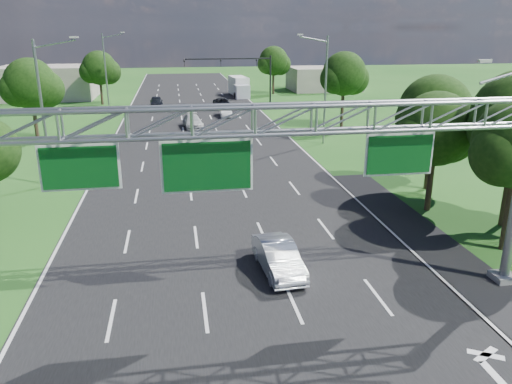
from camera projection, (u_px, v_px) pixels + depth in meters
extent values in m
plane|color=#1E5319|center=(213.00, 178.00, 37.34)|extent=(220.00, 220.00, 0.00)
cube|color=black|center=(213.00, 178.00, 37.34)|extent=(18.00, 180.00, 0.02)
cube|color=black|center=(452.00, 262.00, 23.89)|extent=(3.00, 30.00, 0.02)
cube|color=gray|center=(504.00, 277.00, 22.17)|extent=(1.00, 1.00, 0.30)
cylinder|color=gray|center=(511.00, 74.00, 19.21)|extent=(2.54, 0.12, 0.79)
cube|color=beige|center=(484.00, 61.00, 18.87)|extent=(0.50, 0.22, 0.12)
cube|color=white|center=(80.00, 167.00, 17.65)|extent=(2.80, 0.05, 1.70)
cube|color=#094817|center=(80.00, 168.00, 17.60)|extent=(2.62, 0.05, 1.52)
cube|color=white|center=(207.00, 166.00, 18.38)|extent=(3.40, 0.05, 2.00)
cube|color=#094817|center=(207.00, 166.00, 18.33)|extent=(3.22, 0.05, 1.82)
cube|color=white|center=(399.00, 154.00, 19.48)|extent=(2.80, 0.05, 1.70)
cube|color=#094817|center=(400.00, 155.00, 19.42)|extent=(2.62, 0.05, 1.52)
cylinder|color=black|center=(270.00, 81.00, 70.71)|extent=(0.24, 0.24, 7.00)
cylinder|color=black|center=(228.00, 59.00, 68.83)|extent=(12.00, 0.18, 0.18)
imported|color=black|center=(184.00, 63.00, 68.09)|extent=(0.18, 0.22, 1.10)
imported|color=black|center=(221.00, 63.00, 68.85)|extent=(0.18, 0.22, 1.10)
imported|color=black|center=(256.00, 62.00, 69.61)|extent=(0.18, 0.22, 1.10)
cylinder|color=gray|center=(43.00, 115.00, 34.02)|extent=(0.20, 0.20, 10.00)
cylinder|color=gray|center=(54.00, 44.00, 32.74)|extent=(2.78, 0.12, 0.60)
cube|color=beige|center=(74.00, 37.00, 32.81)|extent=(0.55, 0.22, 0.12)
cylinder|color=gray|center=(106.00, 72.00, 66.82)|extent=(0.20, 0.20, 10.00)
cylinder|color=gray|center=(113.00, 35.00, 65.54)|extent=(2.78, 0.12, 0.60)
cube|color=beige|center=(122.00, 32.00, 65.61)|extent=(0.55, 0.22, 0.12)
cylinder|color=gray|center=(325.00, 91.00, 46.89)|extent=(0.20, 0.20, 10.00)
cylinder|color=gray|center=(314.00, 39.00, 45.21)|extent=(2.78, 0.12, 0.60)
cube|color=beige|center=(300.00, 35.00, 44.89)|extent=(0.55, 0.22, 0.12)
cylinder|color=#2D2116|center=(508.00, 215.00, 24.75)|extent=(0.36, 0.36, 3.74)
sphere|color=black|center=(503.00, 154.00, 23.31)|extent=(3.08, 3.08, 3.08)
cylinder|color=#2D2116|center=(507.00, 190.00, 27.79)|extent=(0.36, 0.36, 4.18)
sphere|color=black|center=(502.00, 128.00, 26.21)|extent=(3.50, 3.50, 3.50)
cylinder|color=#2D2116|center=(430.00, 184.00, 30.29)|extent=(0.36, 0.36, 3.30)
sphere|color=black|center=(436.00, 129.00, 29.22)|extent=(4.40, 4.40, 4.40)
sphere|color=black|center=(449.00, 136.00, 29.93)|extent=(3.30, 3.30, 3.30)
sphere|color=black|center=(422.00, 138.00, 28.92)|extent=(3.08, 3.08, 3.08)
cylinder|color=#2D2116|center=(429.00, 164.00, 34.30)|extent=(0.36, 0.36, 3.52)
sphere|color=black|center=(435.00, 111.00, 33.15)|extent=(4.80, 4.80, 4.80)
sphere|color=black|center=(447.00, 118.00, 33.89)|extent=(3.60, 3.60, 3.60)
sphere|color=black|center=(421.00, 119.00, 32.85)|extent=(3.36, 3.36, 3.36)
cylinder|color=#2D2116|center=(36.00, 123.00, 48.37)|extent=(0.36, 0.36, 3.74)
sphere|color=black|center=(30.00, 84.00, 47.18)|extent=(4.80, 4.80, 4.80)
sphere|color=black|center=(45.00, 89.00, 47.93)|extent=(3.60, 3.60, 3.60)
sphere|color=black|center=(18.00, 89.00, 46.89)|extent=(3.36, 3.36, 3.36)
cylinder|color=#2D2116|center=(101.00, 93.00, 72.33)|extent=(0.36, 0.36, 3.30)
sphere|color=black|center=(99.00, 68.00, 71.21)|extent=(4.80, 4.80, 4.80)
sphere|color=black|center=(108.00, 72.00, 71.95)|extent=(3.60, 3.60, 3.60)
sphere|color=black|center=(91.00, 72.00, 70.91)|extent=(3.36, 3.36, 3.36)
cylinder|color=#2D2116|center=(342.00, 109.00, 56.02)|extent=(0.36, 0.36, 3.96)
sphere|color=black|center=(344.00, 74.00, 54.79)|extent=(4.80, 4.80, 4.80)
sphere|color=black|center=(353.00, 79.00, 55.54)|extent=(3.60, 3.60, 3.60)
sphere|color=black|center=(335.00, 78.00, 54.50)|extent=(3.36, 3.36, 3.36)
cylinder|color=#2D2116|center=(273.00, 83.00, 83.90)|extent=(0.36, 0.36, 3.52)
sphere|color=black|center=(274.00, 61.00, 82.74)|extent=(4.80, 4.80, 4.80)
sphere|color=black|center=(280.00, 64.00, 83.49)|extent=(3.60, 3.60, 3.60)
sphere|color=black|center=(267.00, 64.00, 82.45)|extent=(3.36, 3.36, 3.36)
cube|color=gray|center=(48.00, 82.00, 78.19)|extent=(14.00, 10.00, 5.00)
cube|color=gray|center=(324.00, 79.00, 89.09)|extent=(12.00, 9.00, 4.00)
imported|color=silver|center=(278.00, 257.00, 22.80)|extent=(1.90, 4.51, 1.45)
imported|color=#B9B9B9|center=(193.00, 122.00, 55.82)|extent=(2.36, 4.91, 1.38)
imported|color=black|center=(222.00, 103.00, 69.35)|extent=(2.29, 4.78, 1.32)
imported|color=black|center=(156.00, 102.00, 70.30)|extent=(1.96, 4.42, 1.48)
imported|color=white|center=(226.00, 111.00, 62.92)|extent=(1.57, 4.03, 1.31)
cube|color=white|center=(239.00, 86.00, 82.23)|extent=(2.92, 5.99, 2.89)
cube|color=silver|center=(242.00, 92.00, 78.61)|extent=(2.43, 2.34, 2.12)
cylinder|color=black|center=(235.00, 95.00, 78.81)|extent=(0.34, 0.96, 0.96)
cylinder|color=black|center=(248.00, 95.00, 79.13)|extent=(0.34, 0.96, 0.96)
cylinder|color=black|center=(231.00, 91.00, 84.22)|extent=(0.34, 0.96, 0.96)
cylinder|color=black|center=(243.00, 91.00, 84.54)|extent=(0.34, 0.96, 0.96)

